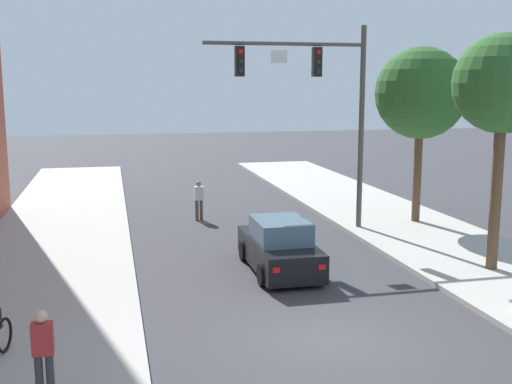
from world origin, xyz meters
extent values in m
plane|color=#38383D|center=(0.00, 0.00, 0.00)|extent=(120.00, 120.00, 0.00)
cube|color=#B2AFA8|center=(-6.50, 0.00, 0.07)|extent=(5.00, 60.00, 0.15)
cylinder|color=#514C47|center=(4.60, 9.64, 3.90)|extent=(0.20, 0.20, 7.50)
cylinder|color=#514C47|center=(1.63, 9.64, 6.95)|extent=(5.94, 0.14, 0.14)
cube|color=black|center=(2.82, 9.64, 6.33)|extent=(0.32, 0.28, 1.05)
sphere|color=red|center=(2.82, 9.49, 6.66)|extent=(0.18, 0.18, 0.18)
sphere|color=#2D2823|center=(2.82, 9.49, 6.33)|extent=(0.18, 0.18, 0.18)
sphere|color=#2D2823|center=(2.82, 9.49, 6.00)|extent=(0.18, 0.18, 0.18)
cube|color=black|center=(-0.03, 9.64, 6.33)|extent=(0.32, 0.28, 1.05)
sphere|color=red|center=(-0.03, 9.49, 6.66)|extent=(0.18, 0.18, 0.18)
sphere|color=#2D2823|center=(-0.03, 9.49, 6.33)|extent=(0.18, 0.18, 0.18)
sphere|color=#2D2823|center=(-0.03, 9.49, 6.00)|extent=(0.18, 0.18, 0.18)
cube|color=white|center=(1.39, 9.62, 6.50)|extent=(0.60, 0.03, 0.44)
cube|color=black|center=(0.24, 5.24, 0.56)|extent=(1.73, 4.21, 0.80)
cube|color=slate|center=(0.24, 5.09, 1.28)|extent=(1.51, 2.01, 0.64)
cylinder|color=black|center=(-0.56, 6.55, 0.32)|extent=(0.22, 0.64, 0.64)
cylinder|color=black|center=(1.06, 6.54, 0.32)|extent=(0.22, 0.64, 0.64)
cylinder|color=black|center=(-0.58, 3.94, 0.32)|extent=(0.22, 0.64, 0.64)
cylinder|color=black|center=(1.04, 3.93, 0.32)|extent=(0.22, 0.64, 0.64)
cube|color=red|center=(-0.41, 3.12, 0.68)|extent=(0.20, 0.04, 0.14)
cube|color=red|center=(0.86, 3.11, 0.68)|extent=(0.20, 0.04, 0.14)
cylinder|color=#333338|center=(-5.89, -1.71, 0.57)|extent=(0.14, 0.14, 0.85)
cylinder|color=#333338|center=(-5.71, -1.71, 0.57)|extent=(0.14, 0.14, 0.85)
cube|color=#B72D2D|center=(-5.80, -1.71, 1.28)|extent=(0.36, 0.22, 0.56)
sphere|color=beige|center=(-5.80, -1.71, 1.68)|extent=(0.22, 0.22, 0.22)
cylinder|color=brown|center=(-1.20, 12.80, 0.42)|extent=(0.14, 0.14, 0.85)
cylinder|color=brown|center=(-1.02, 12.80, 0.42)|extent=(0.14, 0.14, 0.85)
cube|color=silver|center=(-1.11, 12.80, 1.13)|extent=(0.36, 0.22, 0.56)
sphere|color=#9E7051|center=(-1.11, 12.80, 1.53)|extent=(0.22, 0.22, 0.22)
torus|color=black|center=(-6.80, 0.57, 0.51)|extent=(0.22, 0.71, 0.72)
cylinder|color=black|center=(-6.82, 0.46, 0.93)|extent=(0.04, 0.04, 0.40)
cylinder|color=#B2B2B7|center=(4.59, 0.16, 0.45)|extent=(0.12, 0.09, 0.09)
cylinder|color=brown|center=(6.30, 3.54, 2.32)|extent=(0.32, 0.32, 4.34)
sphere|color=#2D6028|center=(6.30, 3.54, 5.55)|extent=(2.83, 2.83, 2.83)
cylinder|color=brown|center=(7.20, 10.07, 2.01)|extent=(0.32, 0.32, 3.72)
sphere|color=#2D6028|center=(7.20, 10.07, 5.20)|extent=(3.55, 3.55, 3.55)
camera|label=1|loc=(-4.55, -12.25, 5.52)|focal=43.84mm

